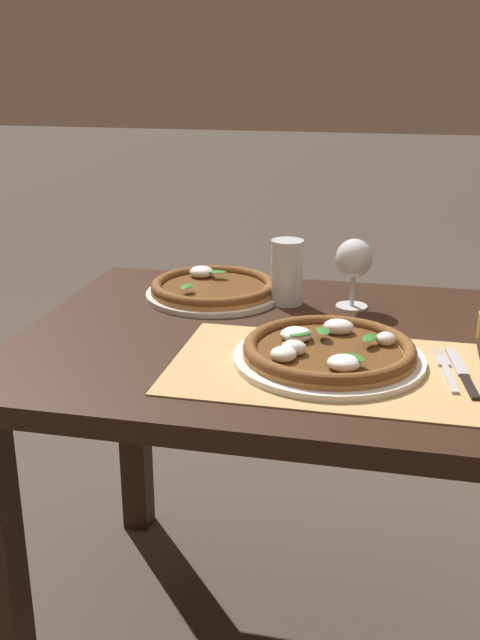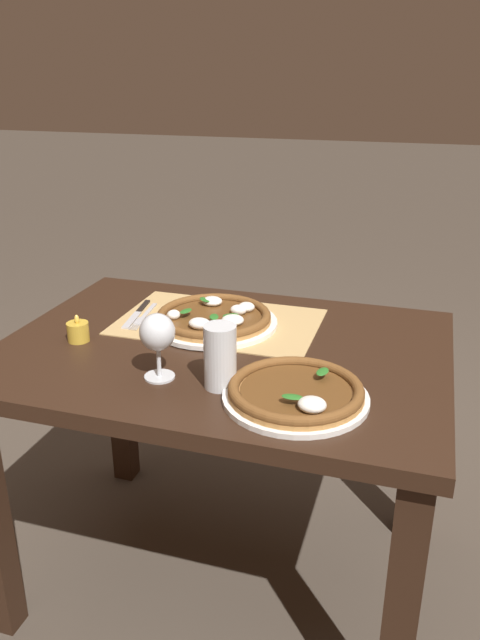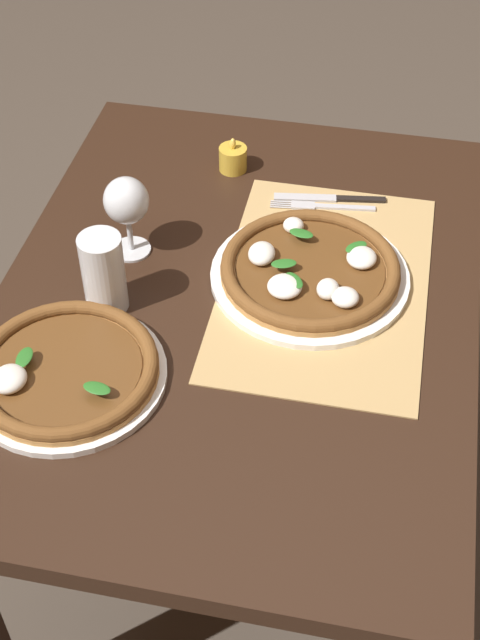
{
  "view_description": "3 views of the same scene",
  "coord_description": "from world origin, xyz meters",
  "px_view_note": "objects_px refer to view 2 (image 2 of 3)",
  "views": [
    {
      "loc": [
        0.18,
        -1.37,
        1.27
      ],
      "look_at": [
        -0.12,
        -0.03,
        0.78
      ],
      "focal_mm": 42.0,
      "sensor_mm": 36.0,
      "label": 1
    },
    {
      "loc": [
        -0.47,
        1.36,
        1.39
      ],
      "look_at": [
        -0.04,
        -0.01,
        0.81
      ],
      "focal_mm": 35.0,
      "sensor_mm": 36.0,
      "label": 2
    },
    {
      "loc": [
        -1.09,
        -0.23,
        1.79
      ],
      "look_at": [
        -0.12,
        -0.03,
        0.81
      ],
      "focal_mm": 50.0,
      "sensor_mm": 36.0,
      "label": 3
    }
  ],
  "objects_px": {
    "pizza_near": "(214,318)",
    "pint_glass": "(220,358)",
    "knife": "(137,314)",
    "votive_candle": "(78,332)",
    "pizza_far": "(296,392)",
    "fork": "(144,316)",
    "wine_glass": "(157,335)"
  },
  "relations": [
    {
      "from": "pizza_near",
      "to": "pint_glass",
      "type": "height_order",
      "value": "pint_glass"
    },
    {
      "from": "knife",
      "to": "votive_candle",
      "type": "height_order",
      "value": "votive_candle"
    },
    {
      "from": "pizza_far",
      "to": "fork",
      "type": "distance_m",
      "value": 0.61
    },
    {
      "from": "wine_glass",
      "to": "pint_glass",
      "type": "distance_m",
      "value": 0.15
    },
    {
      "from": "knife",
      "to": "votive_candle",
      "type": "bearing_deg",
      "value": 72.16
    },
    {
      "from": "pint_glass",
      "to": "pizza_far",
      "type": "bearing_deg",
      "value": 175.82
    },
    {
      "from": "pizza_far",
      "to": "votive_candle",
      "type": "xyz_separation_m",
      "value": [
        0.6,
        -0.14,
        0.0
      ]
    },
    {
      "from": "pizza_far",
      "to": "fork",
      "type": "height_order",
      "value": "pizza_far"
    },
    {
      "from": "pizza_far",
      "to": "pint_glass",
      "type": "bearing_deg",
      "value": -4.18
    },
    {
      "from": "wine_glass",
      "to": "pint_glass",
      "type": "relative_size",
      "value": 1.07
    },
    {
      "from": "pizza_near",
      "to": "fork",
      "type": "bearing_deg",
      "value": 1.82
    },
    {
      "from": "votive_candle",
      "to": "fork",
      "type": "bearing_deg",
      "value": -115.8
    },
    {
      "from": "pizza_far",
      "to": "votive_candle",
      "type": "height_order",
      "value": "votive_candle"
    },
    {
      "from": "fork",
      "to": "pint_glass",
      "type": "bearing_deg",
      "value": 136.48
    },
    {
      "from": "wine_glass",
      "to": "pizza_near",
      "type": "bearing_deg",
      "value": -92.82
    },
    {
      "from": "pizza_near",
      "to": "votive_candle",
      "type": "height_order",
      "value": "votive_candle"
    },
    {
      "from": "pizza_near",
      "to": "wine_glass",
      "type": "height_order",
      "value": "wine_glass"
    },
    {
      "from": "fork",
      "to": "pizza_near",
      "type": "bearing_deg",
      "value": -178.18
    },
    {
      "from": "pizza_far",
      "to": "pint_glass",
      "type": "relative_size",
      "value": 2.15
    },
    {
      "from": "pizza_near",
      "to": "pizza_far",
      "type": "distance_m",
      "value": 0.45
    },
    {
      "from": "pizza_near",
      "to": "pint_glass",
      "type": "relative_size",
      "value": 2.39
    },
    {
      "from": "wine_glass",
      "to": "votive_candle",
      "type": "distance_m",
      "value": 0.32
    },
    {
      "from": "pint_glass",
      "to": "knife",
      "type": "height_order",
      "value": "pint_glass"
    },
    {
      "from": "fork",
      "to": "knife",
      "type": "relative_size",
      "value": 0.93
    },
    {
      "from": "pint_glass",
      "to": "knife",
      "type": "distance_m",
      "value": 0.5
    },
    {
      "from": "pizza_near",
      "to": "pint_glass",
      "type": "xyz_separation_m",
      "value": [
        -0.13,
        0.33,
        0.05
      ]
    },
    {
      "from": "pizza_far",
      "to": "wine_glass",
      "type": "xyz_separation_m",
      "value": [
        0.32,
        -0.01,
        0.09
      ]
    },
    {
      "from": "knife",
      "to": "pizza_near",
      "type": "bearing_deg",
      "value": 178.9
    },
    {
      "from": "pizza_far",
      "to": "pint_glass",
      "type": "height_order",
      "value": "pint_glass"
    },
    {
      "from": "wine_glass",
      "to": "votive_candle",
      "type": "bearing_deg",
      "value": -24.32
    },
    {
      "from": "pizza_near",
      "to": "fork",
      "type": "height_order",
      "value": "pizza_near"
    },
    {
      "from": "pizza_far",
      "to": "fork",
      "type": "bearing_deg",
      "value": -33.12
    }
  ]
}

